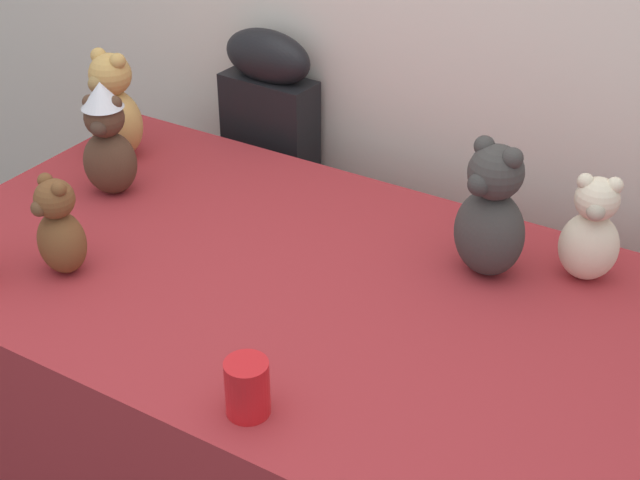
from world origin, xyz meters
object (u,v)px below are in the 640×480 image
at_px(teddy_bear_charcoal, 491,214).
at_px(teddy_bear_cocoa, 107,140).
at_px(teddy_bear_honey, 114,108).
at_px(teddy_bear_chestnut, 59,229).
at_px(display_table, 320,412).
at_px(teddy_bear_cream, 591,232).
at_px(instrument_case, 272,189).
at_px(party_cup_red, 247,388).

bearing_deg(teddy_bear_charcoal, teddy_bear_cocoa, -152.91).
xyz_separation_m(teddy_bear_honey, teddy_bear_chestnut, (0.29, -0.49, -0.03)).
bearing_deg(display_table, teddy_bear_cocoa, 172.20).
relative_size(teddy_bear_cream, teddy_bear_chestnut, 1.08).
distance_m(teddy_bear_honey, teddy_bear_cocoa, 0.21).
height_order(display_table, teddy_bear_cocoa, teddy_bear_cocoa).
height_order(instrument_case, party_cup_red, instrument_case).
xyz_separation_m(teddy_bear_cocoa, teddy_bear_cream, (1.14, 0.24, -0.03)).
height_order(display_table, teddy_bear_chestnut, teddy_bear_chestnut).
distance_m(display_table, teddy_bear_cocoa, 0.84).
height_order(display_table, teddy_bear_honey, teddy_bear_honey).
bearing_deg(teddy_bear_charcoal, display_table, -120.77).
bearing_deg(teddy_bear_chestnut, instrument_case, 106.31).
relative_size(teddy_bear_honey, teddy_bear_charcoal, 0.95).
bearing_deg(teddy_bear_cocoa, teddy_bear_charcoal, -14.66).
height_order(teddy_bear_cocoa, party_cup_red, teddy_bear_cocoa).
height_order(teddy_bear_cocoa, teddy_bear_cream, teddy_bear_cocoa).
distance_m(display_table, teddy_bear_charcoal, 0.62).
xyz_separation_m(teddy_bear_charcoal, teddy_bear_cream, (0.19, 0.09, -0.03)).
bearing_deg(instrument_case, teddy_bear_cream, -12.90).
distance_m(instrument_case, teddy_bear_cream, 1.11).
distance_m(teddy_bear_cocoa, party_cup_red, 0.91).
xyz_separation_m(instrument_case, teddy_bear_cream, (1.02, -0.29, 0.32)).
relative_size(instrument_case, party_cup_red, 9.10).
bearing_deg(instrument_case, teddy_bear_charcoal, -21.78).
xyz_separation_m(instrument_case, teddy_bear_chestnut, (0.04, -0.86, 0.31)).
relative_size(instrument_case, teddy_bear_chestnut, 4.35).
relative_size(instrument_case, teddy_bear_cream, 4.03).
bearing_deg(teddy_bear_cocoa, teddy_bear_honey, 104.16).
bearing_deg(teddy_bear_cocoa, party_cup_red, -56.37).
bearing_deg(teddy_bear_honey, teddy_bear_cream, 6.97).
bearing_deg(party_cup_red, teddy_bear_cocoa, 147.33).
relative_size(teddy_bear_cocoa, teddy_bear_chestnut, 1.29).
xyz_separation_m(teddy_bear_honey, teddy_bear_charcoal, (1.08, -0.02, 0.01)).
height_order(teddy_bear_cream, teddy_bear_chestnut, teddy_bear_cream).
xyz_separation_m(teddy_bear_honey, party_cup_red, (0.89, -0.65, -0.08)).
distance_m(display_table, teddy_bear_cream, 0.74).
bearing_deg(teddy_bear_honey, teddy_bear_chestnut, -56.23).
height_order(display_table, instrument_case, instrument_case).
bearing_deg(teddy_bear_honey, display_table, -14.36).
relative_size(teddy_bear_cocoa, teddy_bear_cream, 1.20).
distance_m(teddy_bear_charcoal, teddy_bear_chestnut, 0.92).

